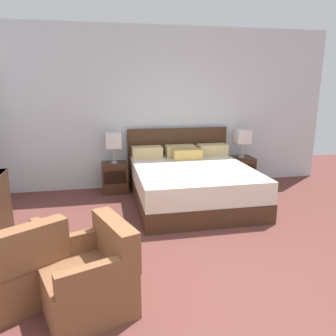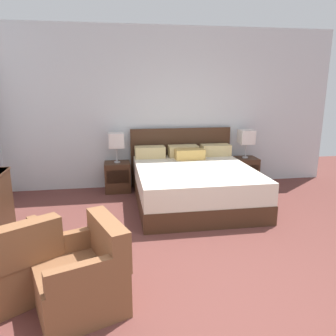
{
  "view_description": "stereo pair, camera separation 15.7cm",
  "coord_description": "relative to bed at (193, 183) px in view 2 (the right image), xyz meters",
  "views": [
    {
      "loc": [
        -0.94,
        -2.27,
        1.86
      ],
      "look_at": [
        -0.07,
        2.04,
        0.75
      ],
      "focal_mm": 35.0,
      "sensor_mm": 36.0,
      "label": 1
    },
    {
      "loc": [
        -0.79,
        -2.3,
        1.86
      ],
      "look_at": [
        -0.07,
        2.04,
        0.75
      ],
      "focal_mm": 35.0,
      "sensor_mm": 36.0,
      "label": 2
    }
  ],
  "objects": [
    {
      "name": "ground_plane",
      "position": [
        -0.44,
        -2.66,
        -0.33
      ],
      "size": [
        11.12,
        11.12,
        0.0
      ],
      "primitive_type": "plane",
      "color": "brown"
    },
    {
      "name": "wall_back",
      "position": [
        -0.44,
        1.08,
        1.12
      ],
      "size": [
        6.72,
        0.06,
        2.89
      ],
      "primitive_type": "cube",
      "color": "silver",
      "rests_on": "ground"
    },
    {
      "name": "bed",
      "position": [
        0.0,
        0.0,
        0.0
      ],
      "size": [
        1.89,
        2.13,
        1.09
      ],
      "color": "#422819",
      "rests_on": "ground"
    },
    {
      "name": "nightstand_left",
      "position": [
        -1.2,
        0.78,
        -0.06
      ],
      "size": [
        0.45,
        0.41,
        0.53
      ],
      "color": "#422819",
      "rests_on": "ground"
    },
    {
      "name": "nightstand_right",
      "position": [
        1.2,
        0.78,
        -0.06
      ],
      "size": [
        0.45,
        0.41,
        0.53
      ],
      "color": "#422819",
      "rests_on": "ground"
    },
    {
      "name": "table_lamp_left",
      "position": [
        -1.2,
        0.78,
        0.6
      ],
      "size": [
        0.26,
        0.26,
        0.53
      ],
      "color": "#B7B7BC",
      "rests_on": "nightstand_left"
    },
    {
      "name": "table_lamp_right",
      "position": [
        1.2,
        0.78,
        0.6
      ],
      "size": [
        0.26,
        0.26,
        0.53
      ],
      "color": "#B7B7BC",
      "rests_on": "nightstand_right"
    },
    {
      "name": "armchair_by_window",
      "position": [
        -2.16,
        -2.14,
        -0.04
      ],
      "size": [
        0.95,
        0.95,
        0.76
      ],
      "color": "brown",
      "rests_on": "ground"
    },
    {
      "name": "armchair_companion",
      "position": [
        -1.53,
        -2.41,
        -0.04
      ],
      "size": [
        0.88,
        0.88,
        0.76
      ],
      "color": "brown",
      "rests_on": "ground"
    }
  ]
}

